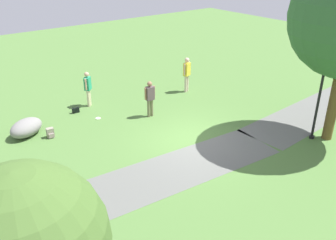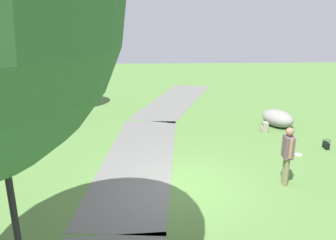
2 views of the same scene
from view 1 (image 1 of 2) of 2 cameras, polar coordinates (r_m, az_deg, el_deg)
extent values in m
plane|color=#4E7537|center=(14.57, 3.89, -3.04)|extent=(48.00, 48.00, 0.00)
cube|color=#5E605B|center=(18.08, 21.42, 1.08)|extent=(8.10, 2.63, 0.01)
cube|color=#5E605B|center=(12.63, 0.99, -7.86)|extent=(8.17, 2.92, 0.01)
cylinder|color=brown|center=(15.31, 24.43, 2.70)|extent=(0.38, 0.38, 3.20)
cylinder|color=black|center=(15.69, 21.43, -2.48)|extent=(0.20, 0.20, 0.10)
cylinder|color=black|center=(15.13, 22.26, 2.19)|extent=(0.10, 0.10, 2.88)
sphere|color=white|center=(14.63, 23.28, 7.87)|extent=(0.28, 0.28, 0.28)
ellipsoid|color=gray|center=(15.76, -21.19, -1.11)|extent=(1.74, 1.52, 0.68)
cylinder|color=beige|center=(17.89, -12.11, 3.50)|extent=(0.13, 0.13, 0.82)
cylinder|color=beige|center=(17.75, -12.29, 3.30)|extent=(0.13, 0.13, 0.82)
cube|color=#249566|center=(17.57, -12.41, 5.56)|extent=(0.43, 0.42, 0.61)
cylinder|color=tan|center=(17.75, -12.18, 5.91)|extent=(0.08, 0.08, 0.55)
cylinder|color=tan|center=(17.36, -12.67, 5.42)|extent=(0.08, 0.08, 0.55)
sphere|color=tan|center=(17.42, -12.55, 6.94)|extent=(0.22, 0.22, 0.22)
cylinder|color=#6B6A48|center=(16.38, -2.55, 1.93)|extent=(0.13, 0.13, 0.80)
cylinder|color=#6B6A48|center=(16.30, -3.03, 1.81)|extent=(0.13, 0.13, 0.80)
cube|color=#564548|center=(16.07, -2.84, 4.17)|extent=(0.38, 0.27, 0.60)
cylinder|color=#90674B|center=(16.16, -2.17, 4.43)|extent=(0.08, 0.08, 0.54)
cylinder|color=#90674B|center=(15.96, -3.52, 4.12)|extent=(0.08, 0.08, 0.54)
sphere|color=#90674B|center=(15.92, -2.87, 5.64)|extent=(0.22, 0.22, 0.22)
cylinder|color=beige|center=(19.13, 2.77, 5.62)|extent=(0.13, 0.13, 0.89)
cylinder|color=beige|center=(19.25, 3.03, 5.75)|extent=(0.13, 0.13, 0.89)
cube|color=yellow|center=(18.94, 2.95, 7.89)|extent=(0.41, 0.33, 0.66)
cylinder|color=beige|center=(18.75, 2.59, 7.84)|extent=(0.08, 0.08, 0.59)
cylinder|color=beige|center=(19.11, 3.31, 8.16)|extent=(0.08, 0.08, 0.59)
sphere|color=beige|center=(18.80, 2.99, 9.29)|extent=(0.24, 0.24, 0.24)
cube|color=black|center=(17.31, -14.17, 1.47)|extent=(0.32, 0.13, 0.24)
torus|color=black|center=(17.24, -14.23, 2.02)|extent=(0.28, 0.28, 0.02)
cube|color=gray|center=(15.35, -17.85, -1.89)|extent=(0.30, 0.23, 0.40)
cube|color=gray|center=(15.28, -17.68, -2.35)|extent=(0.20, 0.08, 0.18)
cylinder|color=white|center=(16.56, -10.83, 0.27)|extent=(0.23, 0.23, 0.02)
camera|label=2|loc=(19.07, 25.52, 15.85)|focal=36.06mm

